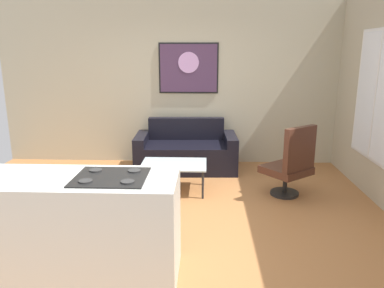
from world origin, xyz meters
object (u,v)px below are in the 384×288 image
(coffee_table, at_px, (174,166))
(armchair, at_px, (291,164))
(couch, at_px, (186,153))
(wall_painting, at_px, (189,68))

(coffee_table, distance_m, armchair, 1.61)
(armchair, bearing_deg, coffee_table, 174.82)
(couch, bearing_deg, coffee_table, -96.40)
(coffee_table, height_order, armchair, armchair)
(couch, distance_m, armchair, 1.89)
(coffee_table, distance_m, wall_painting, 1.94)
(armchair, bearing_deg, wall_painting, 132.39)
(couch, relative_size, wall_painting, 1.66)
(armchair, height_order, wall_painting, wall_painting)
(couch, xyz_separation_m, wall_painting, (0.02, 0.44, 1.37))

